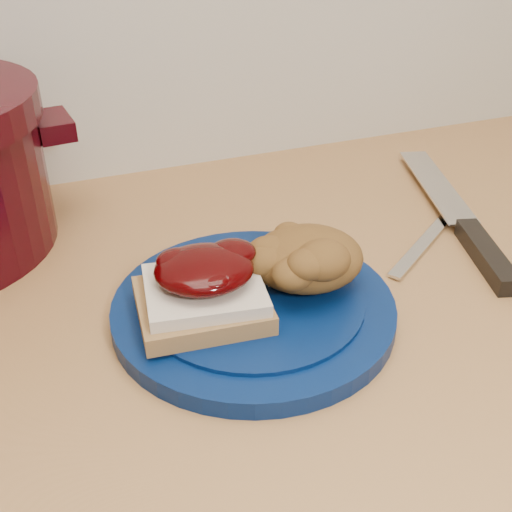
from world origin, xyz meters
name	(u,v)px	position (x,y,z in m)	size (l,w,h in m)	color
plate	(253,309)	(-0.05, 1.46, 0.91)	(0.25, 0.25, 0.02)	#051846
sandwich	(203,288)	(-0.10, 1.45, 0.94)	(0.11, 0.10, 0.05)	olive
stuffing_mound	(307,258)	(0.00, 1.46, 0.95)	(0.10, 0.09, 0.05)	brown
chef_knife	(471,234)	(0.21, 1.50, 0.91)	(0.12, 0.32, 0.02)	black
butter_knife	(427,239)	(0.17, 1.51, 0.90)	(0.18, 0.01, 0.00)	silver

